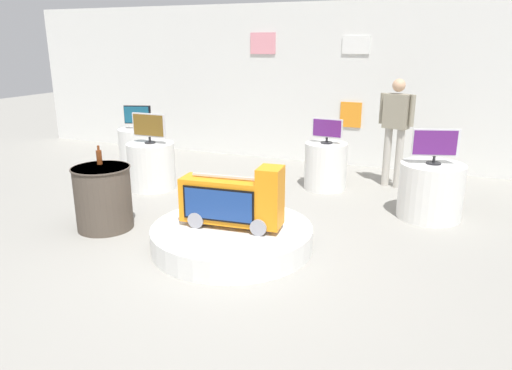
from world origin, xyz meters
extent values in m
plane|color=gray|center=(0.00, 0.00, 0.00)|extent=(30.00, 30.00, 0.00)
cube|color=silver|center=(0.00, 4.55, 1.47)|extent=(12.92, 0.10, 2.95)
cube|color=pink|center=(-1.14, 4.49, 2.22)|extent=(0.50, 0.02, 0.39)
cube|color=orange|center=(0.60, 4.49, 0.96)|extent=(0.39, 0.02, 0.46)
cube|color=white|center=(0.63, 4.49, 2.19)|extent=(0.49, 0.02, 0.31)
cylinder|color=silver|center=(0.13, 0.22, 0.13)|extent=(1.82, 1.82, 0.25)
cylinder|color=gray|center=(-0.23, 0.20, 0.34)|extent=(0.21, 0.39, 0.18)
cylinder|color=gray|center=(0.49, 0.25, 0.34)|extent=(0.21, 0.39, 0.18)
cube|color=orange|center=(0.13, 0.22, 0.55)|extent=(1.16, 0.41, 0.49)
cube|color=orange|center=(0.57, 0.26, 0.89)|extent=(0.27, 0.34, 0.17)
cube|color=black|center=(0.05, 0.05, 0.55)|extent=(0.81, 0.08, 0.37)
cube|color=navy|center=(0.05, 0.05, 0.55)|extent=(0.77, 0.08, 0.33)
cube|color=#B2B2B7|center=(0.13, 0.22, 0.83)|extent=(0.91, 0.10, 0.02)
cylinder|color=silver|center=(-2.00, 1.84, 0.37)|extent=(0.74, 0.74, 0.73)
cylinder|color=black|center=(-2.00, 1.84, 0.74)|extent=(0.17, 0.17, 0.02)
cylinder|color=black|center=(-2.00, 1.84, 0.79)|extent=(0.04, 0.04, 0.09)
cube|color=silver|center=(-2.00, 1.84, 1.02)|extent=(0.58, 0.04, 0.36)
cube|color=brown|center=(-2.00, 1.82, 1.02)|extent=(0.53, 0.02, 0.32)
cylinder|color=silver|center=(-2.93, 2.85, 0.37)|extent=(0.75, 0.75, 0.73)
cylinder|color=black|center=(-2.93, 2.85, 0.74)|extent=(0.18, 0.18, 0.02)
cylinder|color=black|center=(-2.93, 2.85, 0.79)|extent=(0.04, 0.04, 0.08)
cube|color=black|center=(-2.93, 2.85, 0.99)|extent=(0.47, 0.19, 0.32)
cube|color=navy|center=(-2.93, 2.83, 0.99)|extent=(0.43, 0.15, 0.29)
cylinder|color=silver|center=(2.15, 2.08, 0.37)|extent=(0.82, 0.82, 0.73)
cylinder|color=black|center=(2.15, 2.08, 0.74)|extent=(0.19, 0.19, 0.02)
cylinder|color=black|center=(2.15, 2.08, 0.79)|extent=(0.04, 0.04, 0.09)
cube|color=silver|center=(2.15, 2.08, 1.01)|extent=(0.57, 0.21, 0.35)
cube|color=#561E6B|center=(2.14, 2.06, 1.01)|extent=(0.52, 0.17, 0.31)
cylinder|color=silver|center=(0.55, 2.86, 0.37)|extent=(0.66, 0.66, 0.73)
cylinder|color=black|center=(0.55, 2.86, 0.74)|extent=(0.18, 0.18, 0.02)
cylinder|color=black|center=(0.55, 2.86, 0.79)|extent=(0.04, 0.04, 0.08)
cube|color=silver|center=(0.55, 2.86, 0.97)|extent=(0.48, 0.07, 0.29)
cube|color=#561E6B|center=(0.56, 2.84, 0.97)|extent=(0.44, 0.04, 0.26)
cylinder|color=#4C4238|center=(-1.59, 0.17, 0.39)|extent=(0.68, 0.68, 0.79)
cylinder|color=#4C4238|center=(-1.59, 0.17, 0.78)|extent=(0.71, 0.71, 0.02)
cylinder|color=brown|center=(-1.69, 0.29, 0.88)|extent=(0.07, 0.07, 0.17)
cylinder|color=brown|center=(-1.69, 0.29, 0.99)|extent=(0.03, 0.03, 0.06)
cylinder|color=#B2ADA3|center=(1.62, 3.33, 0.47)|extent=(0.12, 0.12, 0.95)
cylinder|color=#B2ADA3|center=(1.42, 3.39, 0.47)|extent=(0.12, 0.12, 0.95)
cube|color=gray|center=(1.52, 3.36, 1.21)|extent=(0.42, 0.30, 0.53)
sphere|color=tan|center=(1.52, 3.36, 1.61)|extent=(0.20, 0.20, 0.20)
cylinder|color=gray|center=(1.75, 3.29, 1.24)|extent=(0.08, 0.08, 0.48)
cylinder|color=gray|center=(1.29, 3.43, 1.24)|extent=(0.08, 0.08, 0.48)
camera|label=1|loc=(2.22, -4.29, 2.23)|focal=33.29mm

